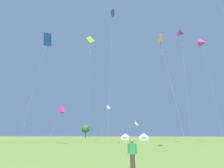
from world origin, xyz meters
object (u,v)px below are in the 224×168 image
(kite_white_box, at_px, (136,124))
(festival_tent_right, at_px, (125,136))
(kite_purple_delta, at_px, (181,33))
(kite_blue_parafoil, at_px, (113,13))
(kite_white_diamond, at_px, (108,108))
(kite_blue_box, at_px, (48,40))
(kite_magenta_box, at_px, (62,110))
(festival_tent_center, at_px, (144,136))
(person_spectator, at_px, (132,155))
(kite_pink_parafoil, at_px, (160,39))
(kite_magenta_delta, at_px, (203,43))
(tree_distant_left, at_px, (86,129))
(kite_lime_diamond, at_px, (90,41))

(kite_white_box, bearing_deg, festival_tent_right, 160.17)
(kite_purple_delta, relative_size, kite_blue_parafoil, 0.99)
(kite_white_diamond, relative_size, kite_blue_box, 0.45)
(kite_magenta_box, xyz_separation_m, festival_tent_center, (18.08, 34.41, -5.95))
(kite_white_box, height_order, person_spectator, kite_white_box)
(person_spectator, bearing_deg, kite_purple_delta, 66.20)
(kite_magenta_box, relative_size, kite_pink_parafoil, 0.45)
(kite_magenta_delta, bearing_deg, kite_blue_box, -154.12)
(festival_tent_center, bearing_deg, kite_white_diamond, -120.82)
(kite_white_diamond, relative_size, kite_white_box, 1.57)
(kite_blue_parafoil, xyz_separation_m, tree_distant_left, (-28.82, 62.88, -24.78))
(kite_magenta_delta, xyz_separation_m, festival_tent_center, (-20.44, 19.23, -28.69))
(kite_lime_diamond, distance_m, kite_pink_parafoil, 30.80)
(kite_magenta_box, height_order, kite_white_box, kite_magenta_box)
(kite_purple_delta, bearing_deg, festival_tent_center, 113.41)
(kite_pink_parafoil, relative_size, kite_white_box, 2.56)
(tree_distant_left, bearing_deg, kite_magenta_delta, -39.27)
(kite_magenta_box, height_order, kite_blue_box, kite_blue_box)
(kite_blue_box, height_order, kite_white_box, kite_blue_box)
(kite_pink_parafoil, height_order, kite_white_box, kite_pink_parafoil)
(kite_magenta_box, height_order, festival_tent_center, kite_magenta_box)
(kite_pink_parafoil, bearing_deg, kite_lime_diamond, 136.58)
(kite_magenta_delta, xyz_separation_m, festival_tent_right, (-27.94, 19.23, -28.80))
(kite_white_diamond, bearing_deg, kite_pink_parafoil, -59.26)
(kite_white_diamond, xyz_separation_m, kite_lime_diamond, (-5.17, -5.79, 22.24))
(person_spectator, bearing_deg, kite_magenta_delta, 60.08)
(kite_pink_parafoil, xyz_separation_m, festival_tent_right, (-11.17, 42.62, -16.45))
(kite_magenta_box, xyz_separation_m, tree_distant_left, (-16.47, 60.14, -2.12))
(kite_lime_diamond, bearing_deg, tree_distant_left, 110.44)
(kite_lime_diamond, relative_size, kite_white_box, 4.85)
(kite_magenta_box, bearing_deg, kite_white_diamond, 66.00)
(kite_white_diamond, distance_m, kite_pink_parafoil, 29.43)
(kite_blue_box, xyz_separation_m, kite_white_box, (18.14, 37.53, -16.82))
(festival_tent_right, bearing_deg, kite_blue_box, -108.77)
(kite_purple_delta, height_order, kite_blue_parafoil, kite_blue_parafoil)
(kite_blue_box, bearing_deg, festival_tent_right, 71.23)
(kite_magenta_box, distance_m, kite_white_box, 36.14)
(festival_tent_right, xyz_separation_m, tree_distant_left, (-27.05, 25.73, 3.94))
(kite_magenta_box, bearing_deg, festival_tent_center, 62.29)
(kite_magenta_delta, xyz_separation_m, kite_pink_parafoil, (-16.76, -23.39, -12.35))
(kite_white_diamond, relative_size, person_spectator, 6.47)
(kite_lime_diamond, xyz_separation_m, person_spectator, (15.11, -32.34, -31.55))
(kite_blue_box, relative_size, festival_tent_center, 6.01)
(kite_pink_parafoil, height_order, person_spectator, kite_pink_parafoil)
(kite_lime_diamond, distance_m, kite_white_box, 36.83)
(kite_magenta_box, xyz_separation_m, kite_lime_diamond, (2.05, 10.43, 24.98))
(kite_blue_box, bearing_deg, kite_magenta_delta, 25.88)
(kite_white_box, height_order, tree_distant_left, tree_distant_left)
(tree_distant_left, bearing_deg, kite_white_diamond, -61.66)
(kite_blue_parafoil, relative_size, kite_blue_box, 1.24)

